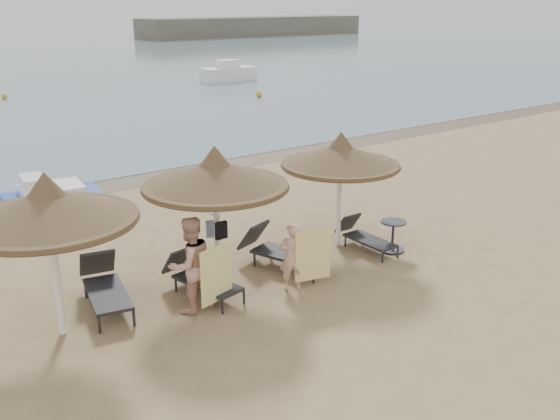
% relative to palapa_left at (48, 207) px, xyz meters
% --- Properties ---
extents(ground, '(160.00, 160.00, 0.00)m').
position_rel_palapa_left_xyz_m(ground, '(3.94, -0.92, -2.38)').
color(ground, tan).
rests_on(ground, ground).
extents(wet_sand_strip, '(200.00, 1.60, 0.01)m').
position_rel_palapa_left_xyz_m(wet_sand_strip, '(3.94, 8.48, -2.37)').
color(wet_sand_strip, brown).
rests_on(wet_sand_strip, ground).
extents(palapa_left, '(3.01, 3.01, 2.99)m').
position_rel_palapa_left_xyz_m(palapa_left, '(0.00, 0.00, 0.00)').
color(palapa_left, white).
rests_on(palapa_left, ground).
extents(palapa_center, '(2.98, 2.98, 2.95)m').
position_rel_palapa_left_xyz_m(palapa_center, '(3.33, 0.13, -0.02)').
color(palapa_center, white).
rests_on(palapa_center, ground).
extents(palapa_right, '(2.81, 2.81, 2.79)m').
position_rel_palapa_left_xyz_m(palapa_right, '(6.78, 0.24, -0.16)').
color(palapa_right, white).
rests_on(palapa_right, ground).
extents(lounger_far_left, '(1.08, 2.15, 0.92)m').
position_rel_palapa_left_xyz_m(lounger_far_left, '(1.05, 0.63, -1.96)').
color(lounger_far_left, '#292A30').
rests_on(lounger_far_left, ground).
extents(lounger_near_left, '(0.94, 1.96, 0.84)m').
position_rel_palapa_left_xyz_m(lounger_near_left, '(2.75, -0.06, -2.00)').
color(lounger_near_left, '#292A30').
rests_on(lounger_near_left, ground).
extents(lounger_near_right, '(1.30, 2.16, 0.92)m').
position_rel_palapa_left_xyz_m(lounger_near_right, '(4.85, 0.06, -1.97)').
color(lounger_near_right, '#292A30').
rests_on(lounger_near_right, ground).
extents(lounger_far_right, '(0.57, 1.67, 0.74)m').
position_rel_palapa_left_xyz_m(lounger_far_right, '(7.10, -0.31, -2.04)').
color(lounger_far_right, '#292A30').
rests_on(lounger_far_right, ground).
extents(side_table, '(0.61, 0.61, 0.74)m').
position_rel_palapa_left_xyz_m(side_table, '(7.56, -0.82, -2.03)').
color(side_table, '#292A30').
rests_on(side_table, ground).
extents(person_left, '(1.05, 0.72, 2.19)m').
position_rel_palapa_left_xyz_m(person_left, '(2.28, -0.62, -1.28)').
color(person_left, '#DBA68F').
rests_on(person_left, ground).
extents(person_right, '(0.92, 0.82, 1.68)m').
position_rel_palapa_left_xyz_m(person_right, '(4.37, -1.04, -1.54)').
color(person_right, '#DBA68F').
rests_on(person_right, ground).
extents(towel_left, '(0.79, 0.20, 1.13)m').
position_rel_palapa_left_xyz_m(towel_left, '(2.63, -0.97, -1.59)').
color(towel_left, yellow).
rests_on(towel_left, ground).
extents(towel_right, '(0.77, 0.22, 1.10)m').
position_rel_palapa_left_xyz_m(towel_right, '(4.72, -1.29, -1.62)').
color(towel_right, yellow).
rests_on(towel_right, ground).
extents(bag_patterned, '(0.29, 0.19, 0.35)m').
position_rel_palapa_left_xyz_m(bag_patterned, '(3.33, 0.31, -1.22)').
color(bag_patterned, white).
rests_on(bag_patterned, ground).
extents(bag_dark, '(0.26, 0.09, 0.36)m').
position_rel_palapa_left_xyz_m(bag_dark, '(3.33, -0.03, -1.15)').
color(bag_dark, black).
rests_on(bag_dark, ground).
extents(pedal_boat, '(2.66, 1.76, 1.17)m').
position_rel_palapa_left_xyz_m(pedal_boat, '(1.94, 6.60, -1.94)').
color(pedal_boat, '#2141B5').
rests_on(pedal_boat, ground).
extents(buoy_mid, '(0.34, 0.34, 0.34)m').
position_rel_palapa_left_xyz_m(buoy_mid, '(6.52, 29.92, -2.21)').
color(buoy_mid, gold).
rests_on(buoy_mid, ground).
extents(buoy_right, '(0.41, 0.41, 0.41)m').
position_rel_palapa_left_xyz_m(buoy_right, '(19.26, 21.37, -2.17)').
color(buoy_right, gold).
rests_on(buoy_right, ground).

